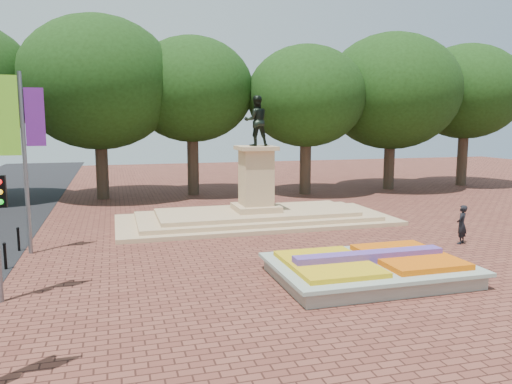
{
  "coord_description": "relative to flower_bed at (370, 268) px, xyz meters",
  "views": [
    {
      "loc": [
        -6.92,
        -16.22,
        5.15
      ],
      "look_at": [
        -1.24,
        3.67,
        2.2
      ],
      "focal_mm": 35.0,
      "sensor_mm": 36.0,
      "label": 1
    }
  ],
  "objects": [
    {
      "name": "flower_bed",
      "position": [
        0.0,
        0.0,
        0.0
      ],
      "size": [
        6.3,
        4.3,
        0.91
      ],
      "color": "gray",
      "rests_on": "ground"
    },
    {
      "name": "tree_row_back",
      "position": [
        1.31,
        20.0,
        6.29
      ],
      "size": [
        44.8,
        8.8,
        10.43
      ],
      "color": "#37281E",
      "rests_on": "ground"
    },
    {
      "name": "monument",
      "position": [
        -1.03,
        10.0,
        0.5
      ],
      "size": [
        14.0,
        6.0,
        6.4
      ],
      "color": "tan",
      "rests_on": "ground"
    },
    {
      "name": "ground",
      "position": [
        -1.03,
        2.0,
        -0.38
      ],
      "size": [
        90.0,
        90.0,
        0.0
      ],
      "primitive_type": "plane",
      "color": "brown",
      "rests_on": "ground"
    },
    {
      "name": "pedestrian",
      "position": [
        6.06,
        3.21,
        0.45
      ],
      "size": [
        0.72,
        0.67,
        1.65
      ],
      "primitive_type": "imported",
      "rotation": [
        0.0,
        0.0,
        3.77
      ],
      "color": "black",
      "rests_on": "ground"
    }
  ]
}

